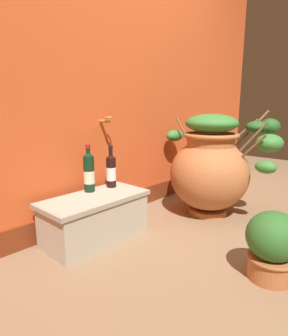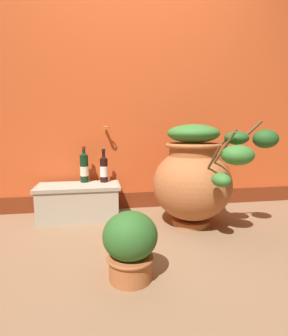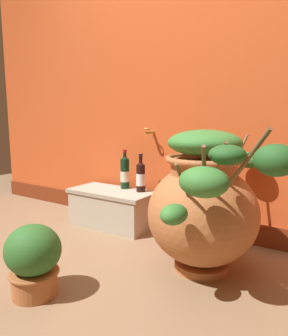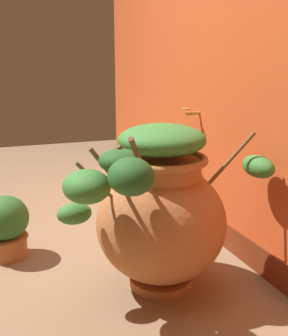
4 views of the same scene
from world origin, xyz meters
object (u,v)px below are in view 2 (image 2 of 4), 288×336
Objects in this scene: wine_bottle_left at (84,167)px; wine_bottle_middle at (104,168)px; potted_shrub at (130,244)px; terracotta_urn at (194,177)px.

wine_bottle_left is 0.18m from wine_bottle_middle.
wine_bottle_middle is 0.84× the size of potted_shrub.
potted_shrub is (0.29, -1.17, -0.26)m from wine_bottle_left.
potted_shrub is at bearing -84.57° from wine_bottle_middle.
terracotta_urn reaches higher than wine_bottle_middle.
terracotta_urn is 1.01m from wine_bottle_left.
wine_bottle_left is 0.90× the size of potted_shrub.
wine_bottle_left is 1.23m from potted_shrub.
terracotta_urn is 0.97m from potted_shrub.
potted_shrub is (-0.62, -0.72, -0.22)m from terracotta_urn.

